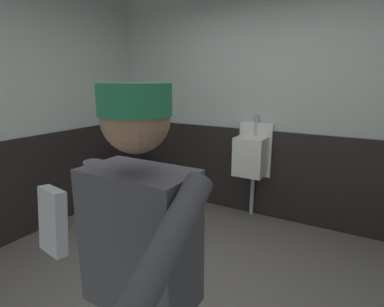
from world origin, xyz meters
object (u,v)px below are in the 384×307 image
at_px(urinal_solo, 252,155).
at_px(trash_bin, 120,182).
at_px(cell_phone, 53,221).
at_px(person, 140,262).

distance_m(urinal_solo, trash_bin, 1.76).
relative_size(urinal_solo, cell_phone, 11.27).
height_order(urinal_solo, trash_bin, urinal_solo).
height_order(person, cell_phone, person).
bearing_deg(cell_phone, urinal_solo, 112.65).
height_order(cell_phone, trash_bin, cell_phone).
xyz_separation_m(person, cell_phone, (0.25, -0.50, 0.45)).
distance_m(urinal_solo, cell_phone, 3.21).
xyz_separation_m(urinal_solo, trash_bin, (-1.63, -0.49, -0.46)).
xyz_separation_m(person, trash_bin, (-2.08, 2.08, -0.66)).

